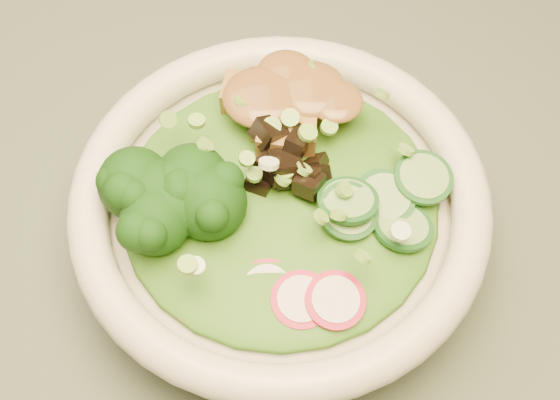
{
  "coord_description": "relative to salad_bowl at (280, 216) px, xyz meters",
  "views": [
    {
      "loc": [
        0.1,
        -0.14,
        1.22
      ],
      "look_at": [
        0.1,
        0.11,
        0.81
      ],
      "focal_mm": 50.0,
      "sensor_mm": 36.0,
      "label": 1
    }
  ],
  "objects": [
    {
      "name": "mushroom_heap",
      "position": [
        0.0,
        0.01,
        0.03
      ],
      "size": [
        0.07,
        0.07,
        0.04
      ],
      "primitive_type": null,
      "rotation": [
        0.0,
        0.0,
        0.02
      ],
      "color": "black",
      "rests_on": "salad_bowl"
    },
    {
      "name": "tofu_cubes",
      "position": [
        0.0,
        0.06,
        0.03
      ],
      "size": [
        0.09,
        0.06,
        0.03
      ],
      "primitive_type": null,
      "rotation": [
        0.0,
        0.0,
        0.02
      ],
      "color": "olive",
      "rests_on": "salad_bowl"
    },
    {
      "name": "radish_slices",
      "position": [
        0.0,
        -0.06,
        0.02
      ],
      "size": [
        0.11,
        0.04,
        0.02
      ],
      "primitive_type": null,
      "rotation": [
        0.0,
        0.0,
        0.02
      ],
      "color": "#B10D31",
      "rests_on": "salad_bowl"
    },
    {
      "name": "scallion_garnish",
      "position": [
        -0.0,
        0.0,
        0.04
      ],
      "size": [
        0.18,
        0.18,
        0.02
      ],
      "primitive_type": null,
      "color": "#79B23F",
      "rests_on": "salad_bowl"
    },
    {
      "name": "cucumber_slices",
      "position": [
        0.06,
        -0.0,
        0.03
      ],
      "size": [
        0.07,
        0.07,
        0.03
      ],
      "primitive_type": null,
      "rotation": [
        0.0,
        0.0,
        0.02
      ],
      "color": "#89C16B",
      "rests_on": "salad_bowl"
    },
    {
      "name": "peanut_sauce",
      "position": [
        0.0,
        0.06,
        0.04
      ],
      "size": [
        0.07,
        0.05,
        0.02
      ],
      "primitive_type": "ellipsoid",
      "color": "brown",
      "rests_on": "tofu_cubes"
    },
    {
      "name": "broccoli_florets",
      "position": [
        -0.06,
        -0.0,
        0.04
      ],
      "size": [
        0.08,
        0.07,
        0.04
      ],
      "primitive_type": null,
      "rotation": [
        0.0,
        0.0,
        0.02
      ],
      "color": "black",
      "rests_on": "salad_bowl"
    },
    {
      "name": "salad_bowl",
      "position": [
        0.0,
        0.0,
        0.0
      ],
      "size": [
        0.26,
        0.26,
        0.07
      ],
      "rotation": [
        0.0,
        0.0,
        0.02
      ],
      "color": "silver",
      "rests_on": "dining_table"
    },
    {
      "name": "lettuce_bed",
      "position": [
        -0.0,
        0.0,
        0.02
      ],
      "size": [
        0.2,
        0.2,
        0.02
      ],
      "primitive_type": "ellipsoid",
      "color": "#205A13",
      "rests_on": "salad_bowl"
    }
  ]
}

